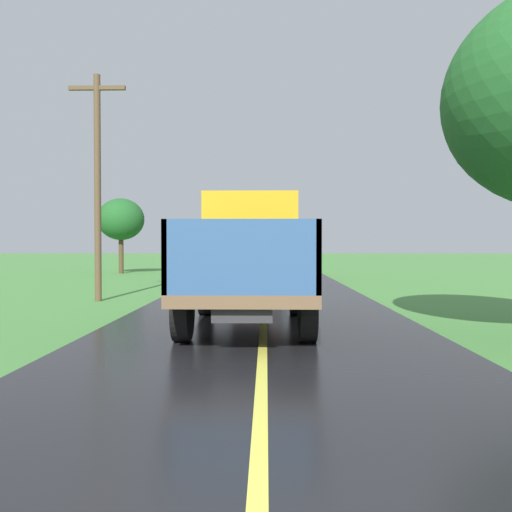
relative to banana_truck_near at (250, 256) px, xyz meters
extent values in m
cube|color=#2D2D30|center=(-0.01, -0.86, -0.79)|extent=(0.90, 5.51, 0.24)
cube|color=brown|center=(-0.01, -0.86, -0.59)|extent=(2.30, 5.80, 0.20)
cube|color=gold|center=(-0.01, 1.09, 0.46)|extent=(2.10, 1.90, 1.90)
cube|color=black|center=(-0.01, 2.04, 0.79)|extent=(1.78, 0.02, 0.76)
cube|color=#2D517F|center=(-1.12, -1.84, 0.06)|extent=(0.08, 3.85, 1.10)
cube|color=#2D517F|center=(1.10, -1.84, 0.06)|extent=(0.08, 3.85, 1.10)
cube|color=#2D517F|center=(-0.01, -3.72, 0.06)|extent=(2.30, 0.08, 1.10)
cube|color=#2D517F|center=(-0.01, 0.05, 0.06)|extent=(2.30, 0.08, 1.10)
cylinder|color=black|center=(-1.06, 0.94, -0.89)|extent=(0.28, 1.00, 1.00)
cylinder|color=black|center=(1.04, 0.94, -0.89)|extent=(0.28, 1.00, 1.00)
cylinder|color=black|center=(-1.06, -2.46, -0.89)|extent=(0.28, 1.00, 1.00)
cylinder|color=black|center=(1.04, -2.46, -0.89)|extent=(0.28, 1.00, 1.00)
ellipsoid|color=#9AC836|center=(0.57, -2.59, -0.01)|extent=(0.57, 0.62, 0.43)
ellipsoid|color=#93C02F|center=(0.41, -1.39, -0.30)|extent=(0.45, 0.54, 0.39)
ellipsoid|color=#8CB82A|center=(0.28, -2.74, -0.29)|extent=(0.52, 0.55, 0.38)
ellipsoid|color=#90B526|center=(-0.10, -1.02, -0.01)|extent=(0.53, 0.63, 0.39)
ellipsoid|color=#99C526|center=(-0.58, -3.09, 0.34)|extent=(0.50, 0.51, 0.49)
ellipsoid|color=#9AB432|center=(0.70, -2.13, -0.33)|extent=(0.43, 0.52, 0.50)
ellipsoid|color=#90B631|center=(-0.66, -0.37, 0.33)|extent=(0.40, 0.39, 0.50)
ellipsoid|color=#84C52E|center=(0.61, -3.15, -0.30)|extent=(0.59, 0.71, 0.41)
cube|color=#2D2D30|center=(-0.10, 14.20, -0.79)|extent=(0.90, 5.51, 0.24)
cube|color=brown|center=(-0.10, 14.20, -0.59)|extent=(2.30, 5.80, 0.20)
cube|color=red|center=(-0.10, 16.15, 0.46)|extent=(2.10, 1.90, 1.90)
cube|color=black|center=(-0.10, 17.10, 0.79)|extent=(1.78, 0.02, 0.76)
cube|color=#232328|center=(-1.21, 13.22, 0.06)|extent=(0.08, 3.85, 1.10)
cube|color=#232328|center=(1.01, 13.22, 0.06)|extent=(0.08, 3.85, 1.10)
cube|color=#232328|center=(-0.10, 11.34, 0.06)|extent=(2.30, 0.08, 1.10)
cube|color=#232328|center=(-0.10, 15.11, 0.06)|extent=(2.30, 0.08, 1.10)
cylinder|color=black|center=(-1.15, 16.00, -0.89)|extent=(0.28, 1.00, 1.00)
cylinder|color=black|center=(0.95, 16.00, -0.89)|extent=(0.28, 1.00, 1.00)
cylinder|color=black|center=(-1.15, 12.60, -0.89)|extent=(0.28, 1.00, 1.00)
cylinder|color=black|center=(0.95, 12.60, -0.89)|extent=(0.28, 1.00, 1.00)
ellipsoid|color=#89B127|center=(0.49, 13.09, 0.30)|extent=(0.60, 0.60, 0.39)
ellipsoid|color=#85C21F|center=(0.67, 12.59, -0.01)|extent=(0.41, 0.45, 0.50)
ellipsoid|color=#91C52B|center=(0.74, 13.02, -0.28)|extent=(0.46, 0.59, 0.41)
ellipsoid|color=#8DC022|center=(-0.11, 14.11, 0.00)|extent=(0.59, 0.72, 0.49)
ellipsoid|color=#90B624|center=(-0.34, 12.72, -0.27)|extent=(0.52, 0.48, 0.48)
ellipsoid|color=#8ABB29|center=(-0.55, 14.52, 0.31)|extent=(0.53, 0.48, 0.46)
ellipsoid|color=#88C130|center=(-0.59, 12.53, -0.30)|extent=(0.56, 0.63, 0.43)
ellipsoid|color=#96BD21|center=(0.07, 13.96, -0.35)|extent=(0.45, 0.41, 0.48)
ellipsoid|color=#94BB29|center=(0.50, 12.20, -0.31)|extent=(0.45, 0.42, 0.41)
ellipsoid|color=#86B032|center=(-0.69, 13.71, 0.02)|extent=(0.48, 0.48, 0.40)
ellipsoid|color=#85C420|center=(-0.83, 12.02, -0.34)|extent=(0.58, 0.59, 0.45)
cylinder|color=brown|center=(-4.74, 4.54, 1.93)|extent=(0.20, 0.20, 6.80)
cube|color=brown|center=(-4.74, 4.54, 4.94)|extent=(1.71, 0.12, 0.12)
cylinder|color=#4C3823|center=(-8.24, 19.76, -0.41)|extent=(0.28, 0.28, 2.11)
ellipsoid|color=#1E5623|center=(-8.24, 19.76, 1.74)|extent=(2.73, 2.73, 2.45)
camera|label=1|loc=(0.34, -11.30, 0.24)|focal=37.12mm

